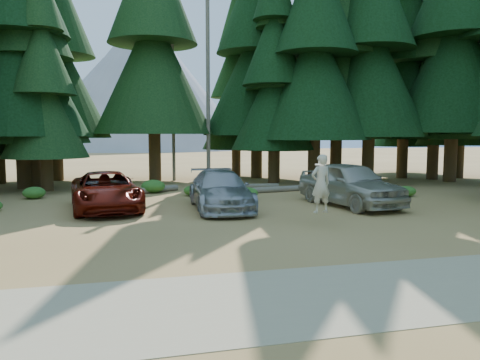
% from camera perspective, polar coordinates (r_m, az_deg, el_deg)
% --- Properties ---
extents(ground, '(160.00, 160.00, 0.00)m').
position_cam_1_polar(ground, '(15.25, 2.92, -5.69)').
color(ground, olive).
rests_on(ground, ground).
extents(gravel_strip, '(26.00, 3.50, 0.01)m').
position_cam_1_polar(gravel_strip, '(9.42, 14.84, -12.98)').
color(gravel_strip, tan).
rests_on(gravel_strip, ground).
extents(forest_belt_north, '(36.00, 7.00, 22.00)m').
position_cam_1_polar(forest_belt_north, '(29.77, -5.53, -0.20)').
color(forest_belt_north, black).
rests_on(forest_belt_north, ground).
extents(snag_front, '(0.24, 0.24, 12.00)m').
position_cam_1_polar(snag_front, '(29.42, -3.92, 11.46)').
color(snag_front, '#655D51').
rests_on(snag_front, ground).
extents(snag_back, '(0.20, 0.20, 10.00)m').
position_cam_1_polar(snag_back, '(30.53, -8.16, 9.31)').
color(snag_back, '#655D51').
rests_on(snag_back, ground).
extents(mountain_peak, '(48.00, 50.00, 28.00)m').
position_cam_1_polar(mountain_peak, '(103.01, -13.24, 10.84)').
color(mountain_peak, gray).
rests_on(mountain_peak, ground).
extents(red_pickup, '(3.10, 5.69, 1.51)m').
position_cam_1_polar(red_pickup, '(19.15, -16.05, -1.30)').
color(red_pickup, '#591007').
rests_on(red_pickup, ground).
extents(silver_minivan_center, '(2.34, 5.34, 1.53)m').
position_cam_1_polar(silver_minivan_center, '(18.61, -2.43, -1.26)').
color(silver_minivan_center, '#ABADB3').
rests_on(silver_minivan_center, ground).
extents(silver_minivan_right, '(3.04, 5.72, 1.85)m').
position_cam_1_polar(silver_minivan_right, '(20.05, 13.25, -0.44)').
color(silver_minivan_right, '#BBB5A6').
rests_on(silver_minivan_right, ground).
extents(frisbee_player, '(0.76, 0.56, 1.93)m').
position_cam_1_polar(frisbee_player, '(15.56, 9.83, -0.43)').
color(frisbee_player, beige).
rests_on(frisbee_player, ground).
extents(log_left, '(3.89, 2.54, 0.31)m').
position_cam_1_polar(log_left, '(23.97, -11.86, -1.31)').
color(log_left, '#655D51').
rests_on(log_left, ground).
extents(log_mid, '(3.18, 0.46, 0.26)m').
position_cam_1_polar(log_mid, '(25.88, 1.32, -0.75)').
color(log_mid, '#655D51').
rests_on(log_mid, ground).
extents(log_right, '(4.60, 1.14, 0.30)m').
position_cam_1_polar(log_right, '(24.06, 3.36, -1.19)').
color(log_right, '#655D51').
rests_on(log_right, ground).
extents(shrub_far_left, '(1.01, 1.01, 0.56)m').
position_cam_1_polar(shrub_far_left, '(23.75, -23.81, -1.43)').
color(shrub_far_left, '#21611D').
rests_on(shrub_far_left, ground).
extents(shrub_left, '(1.01, 1.01, 0.56)m').
position_cam_1_polar(shrub_left, '(22.47, -16.93, -1.57)').
color(shrub_left, '#21611D').
rests_on(shrub_left, ground).
extents(shrub_center_left, '(1.22, 1.22, 0.67)m').
position_cam_1_polar(shrub_center_left, '(24.34, -10.54, -0.76)').
color(shrub_center_left, '#21611D').
rests_on(shrub_center_left, ground).
extents(shrub_center_right, '(0.93, 0.93, 0.51)m').
position_cam_1_polar(shrub_center_right, '(22.87, -5.72, -1.29)').
color(shrub_center_right, '#21611D').
rests_on(shrub_center_right, ground).
extents(shrub_right, '(1.00, 1.00, 0.55)m').
position_cam_1_polar(shrub_right, '(21.60, 0.90, -1.62)').
color(shrub_right, '#21611D').
rests_on(shrub_right, ground).
extents(shrub_far_right, '(1.07, 1.07, 0.59)m').
position_cam_1_polar(shrub_far_right, '(27.79, 14.41, -0.15)').
color(shrub_far_right, '#21611D').
rests_on(shrub_far_right, ground).
extents(shrub_edge_east, '(0.90, 0.90, 0.49)m').
position_cam_1_polar(shrub_edge_east, '(23.98, 19.62, -1.29)').
color(shrub_edge_east, '#21611D').
rests_on(shrub_edge_east, ground).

